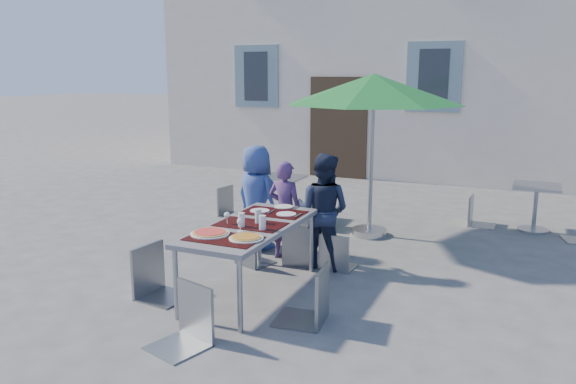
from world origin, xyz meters
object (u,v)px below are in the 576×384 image
at_px(child_2, 323,211).
at_px(chair_5, 185,280).
at_px(dining_table, 251,230).
at_px(chair_4, 311,261).
at_px(chair_2, 337,230).
at_px(bg_chair_l_0, 230,184).
at_px(cafe_table_1, 536,201).
at_px(pizza_near_left, 210,233).
at_px(chair_0, 250,226).
at_px(chair_1, 301,219).
at_px(chair_3, 154,240).
at_px(bg_chair_l_1, 478,193).
at_px(cafe_table_0, 283,191).
at_px(child_1, 285,210).
at_px(child_0, 256,198).
at_px(pizza_near_right, 246,238).
at_px(bg_chair_r_0, 311,192).
at_px(patio_umbrella, 374,91).

relative_size(child_2, chair_5, 1.39).
height_order(dining_table, chair_4, chair_4).
distance_m(child_2, chair_2, 0.29).
relative_size(bg_chair_l_0, cafe_table_1, 1.29).
xyz_separation_m(pizza_near_left, chair_0, (-0.23, 1.27, -0.28)).
bearing_deg(chair_1, bg_chair_l_0, 138.84).
bearing_deg(child_2, dining_table, 73.38).
bearing_deg(child_2, chair_3, 54.46).
height_order(cafe_table_1, bg_chair_l_1, bg_chair_l_1).
distance_m(dining_table, cafe_table_0, 3.17).
bearing_deg(cafe_table_0, child_1, -64.65).
bearing_deg(bg_chair_l_0, child_0, -49.11).
xyz_separation_m(chair_1, chair_3, (-0.99, -1.54, 0.04)).
xyz_separation_m(child_2, cafe_table_0, (-1.39, 1.90, -0.25)).
bearing_deg(chair_4, chair_1, 115.97).
xyz_separation_m(child_2, bg_chair_l_1, (1.51, 2.69, -0.19)).
relative_size(pizza_near_right, cafe_table_0, 0.49).
xyz_separation_m(chair_4, bg_chair_l_1, (1.06, 4.20, -0.11)).
bearing_deg(bg_chair_l_1, dining_table, -116.64).
relative_size(dining_table, chair_3, 1.79).
bearing_deg(cafe_table_1, pizza_near_right, -120.32).
relative_size(chair_2, bg_chair_r_0, 0.92).
xyz_separation_m(dining_table, bg_chair_r_0, (-0.39, 2.68, -0.16)).
height_order(chair_4, chair_5, chair_4).
distance_m(child_0, chair_2, 1.31).
bearing_deg(pizza_near_right, chair_4, 7.05).
bearing_deg(chair_4, child_1, 121.70).
distance_m(chair_0, patio_umbrella, 2.59).
bearing_deg(chair_2, chair_3, -133.74).
relative_size(dining_table, child_2, 1.35).
height_order(child_0, child_2, child_0).
xyz_separation_m(dining_table, chair_0, (-0.42, 0.78, -0.21)).
relative_size(child_1, chair_1, 1.28).
distance_m(pizza_near_left, cafe_table_0, 3.60).
bearing_deg(chair_5, bg_chair_l_0, 114.93).
bearing_deg(pizza_near_left, dining_table, 68.99).
bearing_deg(pizza_near_right, bg_chair_l_1, 68.39).
xyz_separation_m(dining_table, chair_1, (0.13, 1.06, -0.13)).
bearing_deg(chair_2, cafe_table_1, 52.38).
bearing_deg(child_2, chair_0, 24.87).
bearing_deg(chair_4, chair_3, -177.54).
height_order(chair_5, cafe_table_1, chair_5).
xyz_separation_m(pizza_near_left, bg_chair_l_1, (2.09, 4.28, -0.27)).
relative_size(pizza_near_right, child_0, 0.24).
height_order(pizza_near_left, pizza_near_right, same).
xyz_separation_m(child_0, bg_chair_r_0, (0.26, 1.28, -0.15)).
relative_size(pizza_near_left, bg_chair_r_0, 0.42).
bearing_deg(pizza_near_right, chair_0, 116.30).
xyz_separation_m(chair_5, bg_chair_l_0, (-1.87, 4.02, -0.06)).
bearing_deg(bg_chair_r_0, chair_1, -72.21).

